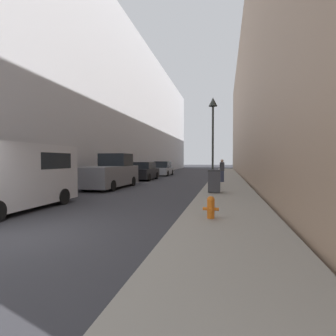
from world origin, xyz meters
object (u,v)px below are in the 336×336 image
(trash_bin, at_px, (214,181))
(white_van, at_px, (15,174))
(pedestrian_on_sidewalk, at_px, (222,171))
(lamppost, at_px, (213,122))
(pickup_truck, at_px, (111,173))
(parked_sedan_far, at_px, (163,169))
(fire_hydrant, at_px, (211,207))
(parked_sedan_near, at_px, (144,172))

(trash_bin, xyz_separation_m, white_van, (-6.69, -5.57, 0.56))
(pedestrian_on_sidewalk, bearing_deg, trash_bin, -92.55)
(lamppost, height_order, pickup_truck, lamppost)
(parked_sedan_far, xyz_separation_m, pedestrian_on_sidewalk, (6.87, -9.55, 0.25))
(fire_hydrant, relative_size, parked_sedan_near, 0.15)
(parked_sedan_near, height_order, pedestrian_on_sidewalk, pedestrian_on_sidewalk)
(fire_hydrant, xyz_separation_m, trash_bin, (-0.15, 5.99, 0.27))
(fire_hydrant, height_order, pedestrian_on_sidewalk, pedestrian_on_sidewalk)
(pedestrian_on_sidewalk, bearing_deg, parked_sedan_near, 159.51)
(trash_bin, relative_size, parked_sedan_near, 0.27)
(trash_bin, bearing_deg, pedestrian_on_sidewalk, 87.45)
(lamppost, xyz_separation_m, white_van, (-6.49, -7.99, -2.77))
(trash_bin, xyz_separation_m, parked_sedan_near, (-6.68, 9.41, 0.01))
(pedestrian_on_sidewalk, bearing_deg, white_van, -119.49)
(white_van, height_order, pickup_truck, white_van)
(lamppost, distance_m, pickup_truck, 7.21)
(white_van, bearing_deg, pickup_truck, 90.00)
(lamppost, distance_m, white_van, 10.66)
(parked_sedan_near, relative_size, pedestrian_on_sidewalk, 2.48)
(parked_sedan_near, distance_m, parked_sedan_far, 6.94)
(lamppost, bearing_deg, parked_sedan_near, 132.85)
(parked_sedan_near, relative_size, parked_sedan_far, 0.98)
(parked_sedan_far, bearing_deg, pedestrian_on_sidewalk, -54.27)
(white_van, relative_size, pickup_truck, 0.94)
(white_van, distance_m, pickup_truck, 7.93)
(parked_sedan_near, xyz_separation_m, parked_sedan_far, (0.11, 6.94, 0.00))
(fire_hydrant, relative_size, pickup_truck, 0.11)
(trash_bin, distance_m, white_van, 8.72)
(pickup_truck, height_order, parked_sedan_far, pickup_truck)
(lamppost, bearing_deg, pickup_truck, -179.39)
(trash_bin, bearing_deg, lamppost, 94.66)
(fire_hydrant, xyz_separation_m, pedestrian_on_sidewalk, (0.15, 12.79, 0.53))
(trash_bin, bearing_deg, parked_sedan_far, 111.89)
(pickup_truck, bearing_deg, trash_bin, -19.35)
(fire_hydrant, relative_size, trash_bin, 0.54)
(lamppost, relative_size, parked_sedan_near, 1.26)
(parked_sedan_near, bearing_deg, parked_sedan_far, 89.06)
(fire_hydrant, distance_m, white_van, 6.90)
(pickup_truck, bearing_deg, parked_sedan_far, 89.49)
(trash_bin, xyz_separation_m, pedestrian_on_sidewalk, (0.30, 6.80, 0.26))
(parked_sedan_near, bearing_deg, trash_bin, -54.62)
(white_van, xyz_separation_m, pickup_truck, (0.00, 7.92, -0.35))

